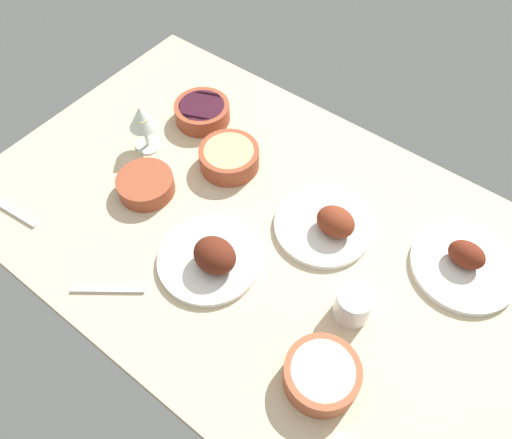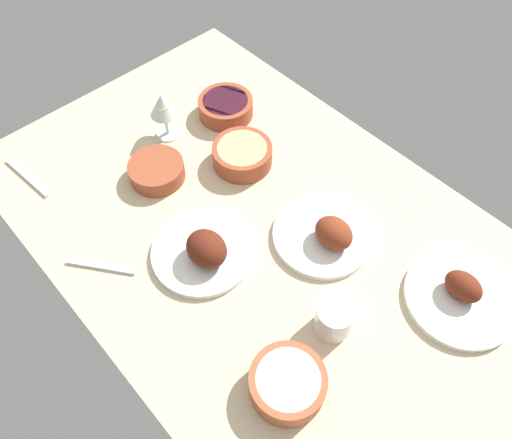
# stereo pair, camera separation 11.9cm
# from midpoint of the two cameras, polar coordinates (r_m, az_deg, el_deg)

# --- Properties ---
(dining_table) EXTENTS (1.40, 0.90, 0.04)m
(dining_table) POSITION_cam_midpoint_polar(r_m,az_deg,el_deg) (1.22, 2.78, -1.28)
(dining_table) COLOR #C6B28E
(dining_table) RESTS_ON ground
(plate_center_main) EXTENTS (0.24, 0.24, 0.09)m
(plate_center_main) POSITION_cam_midpoint_polar(r_m,az_deg,el_deg) (1.14, -3.10, -3.80)
(plate_center_main) COLOR silver
(plate_center_main) RESTS_ON dining_table
(plate_far_side) EXTENTS (0.24, 0.24, 0.08)m
(plate_far_side) POSITION_cam_midpoint_polar(r_m,az_deg,el_deg) (1.19, 10.99, -1.94)
(plate_far_side) COLOR silver
(plate_far_side) RESTS_ON dining_table
(plate_near_viewer) EXTENTS (0.24, 0.24, 0.07)m
(plate_near_viewer) POSITION_cam_midpoint_polar(r_m,az_deg,el_deg) (1.20, 25.32, -8.17)
(plate_near_viewer) COLOR silver
(plate_near_viewer) RESTS_ON dining_table
(bowl_onions) EXTENTS (0.16, 0.16, 0.05)m
(bowl_onions) POSITION_cam_midpoint_polar(r_m,az_deg,el_deg) (1.45, -1.13, 12.83)
(bowl_onions) COLOR brown
(bowl_onions) RESTS_ON dining_table
(bowl_cream) EXTENTS (0.15, 0.15, 0.06)m
(bowl_cream) POSITION_cam_midpoint_polar(r_m,az_deg,el_deg) (1.01, 7.23, -18.59)
(bowl_cream) COLOR #A35133
(bowl_cream) RESTS_ON dining_table
(bowl_soup) EXTENTS (0.15, 0.15, 0.05)m
(bowl_soup) POSITION_cam_midpoint_polar(r_m,az_deg,el_deg) (1.30, -8.89, 5.50)
(bowl_soup) COLOR brown
(bowl_soup) RESTS_ON dining_table
(bowl_pasta) EXTENTS (0.16, 0.16, 0.06)m
(bowl_pasta) POSITION_cam_midpoint_polar(r_m,az_deg,el_deg) (1.31, 1.01, 7.39)
(bowl_pasta) COLOR brown
(bowl_pasta) RESTS_ON dining_table
(wine_glass) EXTENTS (0.08, 0.08, 0.14)m
(wine_glass) POSITION_cam_midpoint_polar(r_m,az_deg,el_deg) (1.35, -8.23, 12.65)
(wine_glass) COLOR silver
(wine_glass) RESTS_ON dining_table
(water_tumbler) EXTENTS (0.08, 0.08, 0.08)m
(water_tumbler) POSITION_cam_midpoint_polar(r_m,az_deg,el_deg) (1.06, 12.27, -11.43)
(water_tumbler) COLOR silver
(water_tumbler) RESTS_ON dining_table
(fork_loose) EXTENTS (0.14, 0.11, 0.01)m
(fork_loose) POSITION_cam_midpoint_polar(r_m,az_deg,el_deg) (1.18, -14.84, -5.59)
(fork_loose) COLOR silver
(fork_loose) RESTS_ON dining_table
(spoon_loose) EXTENTS (0.19, 0.03, 0.01)m
(spoon_loose) POSITION_cam_midpoint_polar(r_m,az_deg,el_deg) (1.40, -22.92, 4.32)
(spoon_loose) COLOR silver
(spoon_loose) RESTS_ON dining_table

